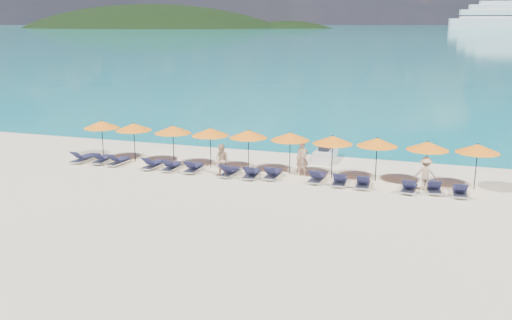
% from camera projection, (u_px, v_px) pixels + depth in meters
% --- Properties ---
extents(ground, '(1400.00, 1400.00, 0.00)m').
position_uv_depth(ground, '(235.00, 201.00, 25.69)').
color(ground, beige).
extents(sea, '(1600.00, 1300.00, 0.01)m').
position_uv_depth(sea, '(441.00, 28.00, 634.14)').
color(sea, '#1FA9B2').
rests_on(sea, ground).
extents(headland_main, '(374.00, 242.00, 126.50)m').
position_uv_depth(headland_main, '(150.00, 63.00, 624.21)').
color(headland_main, black).
rests_on(headland_main, ground).
extents(headland_small, '(162.00, 126.00, 85.50)m').
position_uv_depth(headland_small, '(287.00, 63.00, 596.11)').
color(headland_small, black).
rests_on(headland_small, ground).
extents(jetski, '(1.01, 2.70, 0.96)m').
position_uv_depth(jetski, '(326.00, 153.00, 33.18)').
color(jetski, white).
rests_on(jetski, ground).
extents(beachgoer_a, '(0.78, 0.65, 1.83)m').
position_uv_depth(beachgoer_a, '(302.00, 159.00, 29.63)').
color(beachgoer_a, tan).
rests_on(beachgoer_a, ground).
extents(beachgoer_b, '(0.94, 0.72, 1.72)m').
position_uv_depth(beachgoer_b, '(222.00, 161.00, 29.48)').
color(beachgoer_b, tan).
rests_on(beachgoer_b, ground).
extents(beachgoer_c, '(1.06, 0.52, 1.62)m').
position_uv_depth(beachgoer_c, '(426.00, 174.00, 27.17)').
color(beachgoer_c, tan).
rests_on(beachgoer_c, ground).
extents(umbrella_0, '(2.10, 2.10, 2.28)m').
position_uv_depth(umbrella_0, '(101.00, 125.00, 33.17)').
color(umbrella_0, black).
rests_on(umbrella_0, ground).
extents(umbrella_1, '(2.10, 2.10, 2.28)m').
position_uv_depth(umbrella_1, '(134.00, 127.00, 32.45)').
color(umbrella_1, black).
rests_on(umbrella_1, ground).
extents(umbrella_2, '(2.10, 2.10, 2.28)m').
position_uv_depth(umbrella_2, '(173.00, 129.00, 31.67)').
color(umbrella_2, black).
rests_on(umbrella_2, ground).
extents(umbrella_3, '(2.10, 2.10, 2.28)m').
position_uv_depth(umbrella_3, '(210.00, 132.00, 30.95)').
color(umbrella_3, black).
rests_on(umbrella_3, ground).
extents(umbrella_4, '(2.10, 2.10, 2.28)m').
position_uv_depth(umbrella_4, '(248.00, 134.00, 30.41)').
color(umbrella_4, black).
rests_on(umbrella_4, ground).
extents(umbrella_5, '(2.10, 2.10, 2.28)m').
position_uv_depth(umbrella_5, '(290.00, 136.00, 29.76)').
color(umbrella_5, black).
rests_on(umbrella_5, ground).
extents(umbrella_6, '(2.10, 2.10, 2.28)m').
position_uv_depth(umbrella_6, '(333.00, 140.00, 28.92)').
color(umbrella_6, black).
rests_on(umbrella_6, ground).
extents(umbrella_7, '(2.10, 2.10, 2.28)m').
position_uv_depth(umbrella_7, '(377.00, 142.00, 28.39)').
color(umbrella_7, black).
rests_on(umbrella_7, ground).
extents(umbrella_8, '(2.10, 2.10, 2.28)m').
position_uv_depth(umbrella_8, '(428.00, 146.00, 27.54)').
color(umbrella_8, black).
rests_on(umbrella_8, ground).
extents(umbrella_9, '(2.10, 2.10, 2.28)m').
position_uv_depth(umbrella_9, '(478.00, 148.00, 26.98)').
color(umbrella_9, black).
rests_on(umbrella_9, ground).
extents(lounger_0, '(0.74, 1.74, 0.66)m').
position_uv_depth(lounger_0, '(83.00, 158.00, 32.69)').
color(lounger_0, silver).
rests_on(lounger_0, ground).
extents(lounger_1, '(0.78, 1.75, 0.66)m').
position_uv_depth(lounger_1, '(102.00, 159.00, 32.47)').
color(lounger_1, silver).
rests_on(lounger_1, ground).
extents(lounger_2, '(0.78, 1.75, 0.66)m').
position_uv_depth(lounger_2, '(119.00, 161.00, 32.06)').
color(lounger_2, silver).
rests_on(lounger_2, ground).
extents(lounger_3, '(0.71, 1.73, 0.66)m').
position_uv_depth(lounger_3, '(153.00, 164.00, 31.28)').
color(lounger_3, silver).
rests_on(lounger_3, ground).
extents(lounger_4, '(0.66, 1.71, 0.66)m').
position_uv_depth(lounger_4, '(172.00, 166.00, 30.89)').
color(lounger_4, silver).
rests_on(lounger_4, ground).
extents(lounger_5, '(0.69, 1.72, 0.66)m').
position_uv_depth(lounger_5, '(194.00, 167.00, 30.59)').
color(lounger_5, silver).
rests_on(lounger_5, ground).
extents(lounger_6, '(0.77, 1.75, 0.66)m').
position_uv_depth(lounger_6, '(230.00, 171.00, 29.79)').
color(lounger_6, silver).
rests_on(lounger_6, ground).
extents(lounger_7, '(0.73, 1.74, 0.66)m').
position_uv_depth(lounger_7, '(252.00, 173.00, 29.43)').
color(lounger_7, silver).
rests_on(lounger_7, ground).
extents(lounger_8, '(0.62, 1.70, 0.66)m').
position_uv_depth(lounger_8, '(273.00, 174.00, 29.35)').
color(lounger_8, silver).
rests_on(lounger_8, ground).
extents(lounger_9, '(0.72, 1.73, 0.66)m').
position_uv_depth(lounger_9, '(317.00, 177.00, 28.68)').
color(lounger_9, silver).
rests_on(lounger_9, ground).
extents(lounger_10, '(0.72, 1.73, 0.66)m').
position_uv_depth(lounger_10, '(340.00, 180.00, 28.17)').
color(lounger_10, silver).
rests_on(lounger_10, ground).
extents(lounger_11, '(0.74, 1.74, 0.66)m').
position_uv_depth(lounger_11, '(363.00, 182.00, 27.77)').
color(lounger_11, silver).
rests_on(lounger_11, ground).
extents(lounger_12, '(0.72, 1.74, 0.66)m').
position_uv_depth(lounger_12, '(409.00, 187.00, 27.03)').
color(lounger_12, silver).
rests_on(lounger_12, ground).
extents(lounger_13, '(0.79, 1.75, 0.66)m').
position_uv_depth(lounger_13, '(434.00, 187.00, 26.97)').
color(lounger_13, silver).
rests_on(lounger_13, ground).
extents(lounger_14, '(0.70, 1.73, 0.66)m').
position_uv_depth(lounger_14, '(460.00, 191.00, 26.42)').
color(lounger_14, silver).
rests_on(lounger_14, ground).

